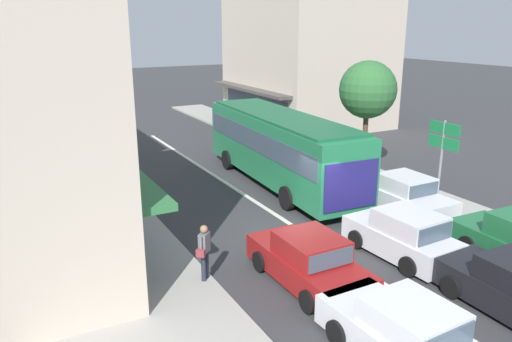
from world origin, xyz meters
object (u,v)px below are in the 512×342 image
at_px(city_bus, 281,144).
at_px(traffic_light_downstreet, 74,89).
at_px(pedestrian_browsing_midblock, 108,162).
at_px(parked_sedan_kerb_second, 403,195).
at_px(sedan_adjacent_lane_lead, 408,337).
at_px(street_tree_right, 368,90).
at_px(parked_sedan_kerb_third, 325,162).
at_px(pedestrian_with_handbag_near, 204,249).
at_px(sedan_behind_bus_near, 309,262).
at_px(parked_sedan_kerb_rear, 265,140).
at_px(hatchback_queue_gap_filler, 403,236).
at_px(directional_road_sign, 443,144).

distance_m(city_bus, traffic_light_downstreet, 17.68).
bearing_deg(pedestrian_browsing_midblock, parked_sedan_kerb_second, -43.65).
relative_size(sedan_adjacent_lane_lead, street_tree_right, 0.78).
height_order(city_bus, street_tree_right, street_tree_right).
bearing_deg(street_tree_right, traffic_light_downstreet, 121.05).
xyz_separation_m(parked_sedan_kerb_third, pedestrian_with_handbag_near, (-9.16, -7.00, 0.40)).
distance_m(sedan_behind_bus_near, parked_sedan_kerb_third, 10.64).
bearing_deg(pedestrian_with_handbag_near, pedestrian_browsing_midblock, 91.80).
relative_size(pedestrian_with_handbag_near, pedestrian_browsing_midblock, 1.00).
bearing_deg(parked_sedan_kerb_third, street_tree_right, -28.39).
xyz_separation_m(city_bus, parked_sedan_kerb_rear, (2.41, 5.68, -1.22)).
relative_size(hatchback_queue_gap_filler, traffic_light_downstreet, 0.90).
relative_size(traffic_light_downstreet, pedestrian_with_handbag_near, 2.58).
xyz_separation_m(sedan_adjacent_lane_lead, pedestrian_with_handbag_near, (-2.47, 5.27, 0.40)).
bearing_deg(traffic_light_downstreet, pedestrian_browsing_midblock, -93.33).
bearing_deg(sedan_behind_bus_near, parked_sedan_kerb_second, 24.82).
bearing_deg(traffic_light_downstreet, parked_sedan_kerb_second, -68.42).
height_order(parked_sedan_kerb_second, street_tree_right, street_tree_right).
relative_size(parked_sedan_kerb_rear, traffic_light_downstreet, 1.01).
bearing_deg(street_tree_right, pedestrian_browsing_midblock, 158.38).
bearing_deg(sedan_behind_bus_near, pedestrian_browsing_midblock, 103.75).
xyz_separation_m(directional_road_sign, pedestrian_with_handbag_near, (-10.20, -1.00, -1.64)).
xyz_separation_m(parked_sedan_kerb_second, street_tree_right, (1.78, 4.51, 3.45)).
bearing_deg(sedan_adjacent_lane_lead, traffic_light_downstreet, 94.11).
relative_size(city_bus, hatchback_queue_gap_filler, 2.91).
bearing_deg(city_bus, parked_sedan_kerb_third, 4.57).
distance_m(city_bus, sedan_adjacent_lane_lead, 12.78).
bearing_deg(parked_sedan_kerb_third, directional_road_sign, -80.22).
height_order(hatchback_queue_gap_filler, parked_sedan_kerb_rear, hatchback_queue_gap_filler).
distance_m(sedan_adjacent_lane_lead, street_tree_right, 14.52).
relative_size(parked_sedan_kerb_third, directional_road_sign, 1.17).
xyz_separation_m(sedan_adjacent_lane_lead, parked_sedan_kerb_rear, (6.47, 17.74, 0.00)).
height_order(hatchback_queue_gap_filler, street_tree_right, street_tree_right).
bearing_deg(traffic_light_downstreet, pedestrian_with_handbag_near, -91.02).
bearing_deg(pedestrian_browsing_midblock, parked_sedan_kerb_rear, 11.83).
relative_size(parked_sedan_kerb_third, pedestrian_with_handbag_near, 2.58).
bearing_deg(traffic_light_downstreet, sedan_adjacent_lane_lead, -85.89).
bearing_deg(street_tree_right, directional_road_sign, -96.56).
bearing_deg(directional_road_sign, traffic_light_downstreet, 113.64).
relative_size(parked_sedan_kerb_second, traffic_light_downstreet, 1.00).
bearing_deg(directional_road_sign, pedestrian_browsing_midblock, 137.86).
xyz_separation_m(hatchback_queue_gap_filler, parked_sedan_kerb_third, (3.04, 8.33, -0.05)).
xyz_separation_m(traffic_light_downstreet, directional_road_sign, (9.79, -22.35, -0.15)).
relative_size(parked_sedan_kerb_second, street_tree_right, 0.77).
bearing_deg(sedan_adjacent_lane_lead, pedestrian_browsing_midblock, 100.06).
bearing_deg(parked_sedan_kerb_second, parked_sedan_kerb_rear, 90.37).
bearing_deg(parked_sedan_kerb_third, parked_sedan_kerb_rear, 92.34).
relative_size(parked_sedan_kerb_rear, pedestrian_with_handbag_near, 2.60).
bearing_deg(directional_road_sign, parked_sedan_kerb_rear, 96.26).
xyz_separation_m(parked_sedan_kerb_third, directional_road_sign, (1.03, -6.00, 2.04)).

